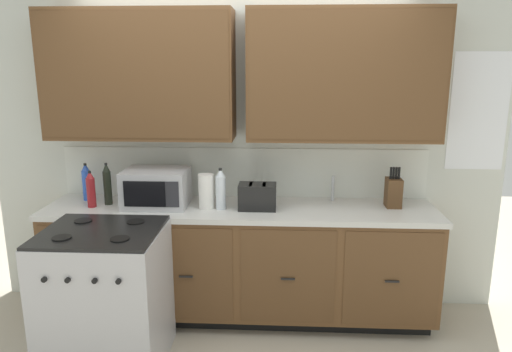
# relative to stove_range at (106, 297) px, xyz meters

# --- Properties ---
(ground_plane) EXTENTS (8.00, 8.00, 0.00)m
(ground_plane) POSITION_rel_stove_range_xyz_m (0.84, 0.33, -0.47)
(ground_plane) COLOR #B2A893
(wall_unit) EXTENTS (4.14, 0.40, 2.47)m
(wall_unit) POSITION_rel_stove_range_xyz_m (0.84, 0.83, 1.18)
(wall_unit) COLOR silver
(wall_unit) RESTS_ON ground_plane
(counter_run) EXTENTS (2.97, 0.64, 0.92)m
(counter_run) POSITION_rel_stove_range_xyz_m (0.84, 0.63, 0.00)
(counter_run) COLOR black
(counter_run) RESTS_ON ground_plane
(stove_range) EXTENTS (0.76, 0.68, 0.95)m
(stove_range) POSITION_rel_stove_range_xyz_m (0.00, 0.00, 0.00)
(stove_range) COLOR #B7B7BC
(stove_range) RESTS_ON ground_plane
(microwave) EXTENTS (0.48, 0.37, 0.28)m
(microwave) POSITION_rel_stove_range_xyz_m (0.20, 0.63, 0.59)
(microwave) COLOR #B7B7BC
(microwave) RESTS_ON counter_run
(toaster) EXTENTS (0.28, 0.18, 0.19)m
(toaster) POSITION_rel_stove_range_xyz_m (0.98, 0.59, 0.54)
(toaster) COLOR black
(toaster) RESTS_ON counter_run
(knife_block) EXTENTS (0.11, 0.14, 0.31)m
(knife_block) POSITION_rel_stove_range_xyz_m (2.00, 0.70, 0.56)
(knife_block) COLOR #52361E
(knife_block) RESTS_ON counter_run
(sink_faucet) EXTENTS (0.02, 0.02, 0.20)m
(sink_faucet) POSITION_rel_stove_range_xyz_m (1.56, 0.84, 0.55)
(sink_faucet) COLOR #B2B5BA
(sink_faucet) RESTS_ON counter_run
(paper_towel_roll) EXTENTS (0.12, 0.12, 0.26)m
(paper_towel_roll) POSITION_rel_stove_range_xyz_m (0.59, 0.59, 0.58)
(paper_towel_roll) COLOR white
(paper_towel_roll) RESTS_ON counter_run
(bottle_clear) EXTENTS (0.08, 0.08, 0.31)m
(bottle_clear) POSITION_rel_stove_range_xyz_m (0.70, 0.57, 0.60)
(bottle_clear) COLOR silver
(bottle_clear) RESTS_ON counter_run
(bottle_red) EXTENTS (0.06, 0.06, 0.28)m
(bottle_red) POSITION_rel_stove_range_xyz_m (-0.28, 0.57, 0.58)
(bottle_red) COLOR maroon
(bottle_red) RESTS_ON counter_run
(bottle_dark) EXTENTS (0.06, 0.06, 0.33)m
(bottle_dark) POSITION_rel_stove_range_xyz_m (-0.18, 0.64, 0.60)
(bottle_dark) COLOR black
(bottle_dark) RESTS_ON counter_run
(bottle_blue) EXTENTS (0.07, 0.07, 0.30)m
(bottle_blue) POSITION_rel_stove_range_xyz_m (-0.39, 0.76, 0.59)
(bottle_blue) COLOR blue
(bottle_blue) RESTS_ON counter_run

